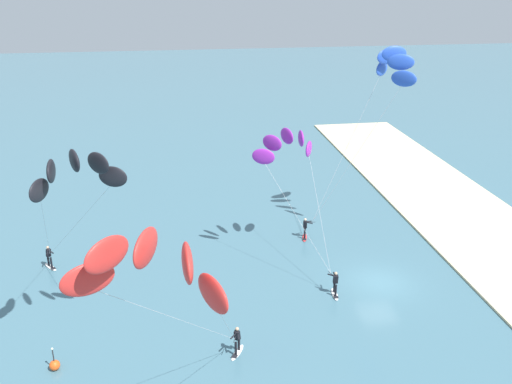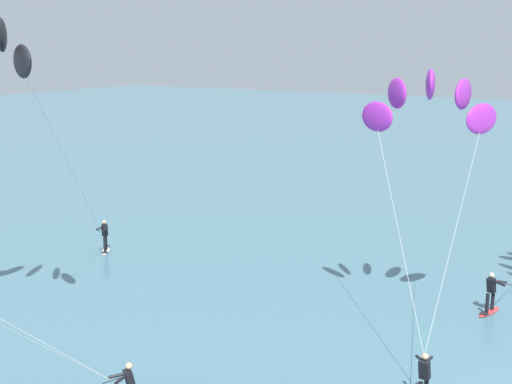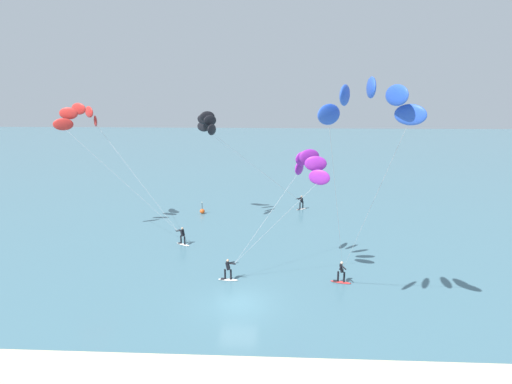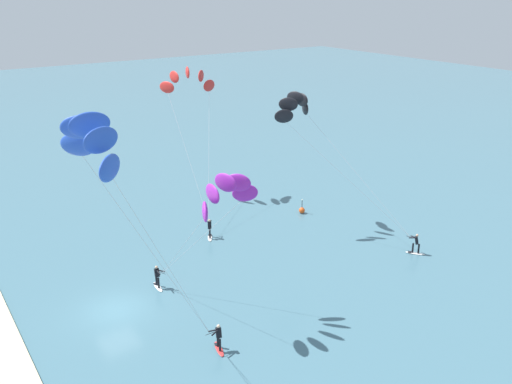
{
  "view_description": "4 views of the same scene",
  "coord_description": "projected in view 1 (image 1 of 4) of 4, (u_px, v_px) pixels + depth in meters",
  "views": [
    {
      "loc": [
        -31.24,
        13.3,
        19.57
      ],
      "look_at": [
        1.92,
        8.11,
        6.27
      ],
      "focal_mm": 39.54,
      "sensor_mm": 36.0,
      "label": 1
    },
    {
      "loc": [
        -19.31,
        -1.89,
        10.42
      ],
      "look_at": [
        3.8,
        12.12,
        4.59
      ],
      "focal_mm": 47.99,
      "sensor_mm": 36.0,
      "label": 2
    },
    {
      "loc": [
        2.36,
        -24.99,
        14.09
      ],
      "look_at": [
        0.8,
        8.38,
        5.57
      ],
      "focal_mm": 29.23,
      "sensor_mm": 36.0,
      "label": 3
    },
    {
      "loc": [
        30.21,
        -9.53,
        19.54
      ],
      "look_at": [
        -0.46,
        11.25,
        5.61
      ],
      "focal_mm": 38.43,
      "sensor_mm": 36.0,
      "label": 4
    }
  ],
  "objects": [
    {
      "name": "ground_plane",
      "position": [
        380.0,
        282.0,
        37.82
      ],
      "size": [
        240.0,
        240.0,
        0.0
      ],
      "primitive_type": "plane",
      "color": "#426B7A"
    },
    {
      "name": "kitesurfer_nearshore",
      "position": [
        289.0,
        151.0,
        38.28
      ],
      "size": [
        8.08,
        4.84,
        9.6
      ],
      "color": "white",
      "rests_on": "ground"
    },
    {
      "name": "kitesurfer_mid_water",
      "position": [
        389.0,
        71.0,
        40.12
      ],
      "size": [
        5.74,
        7.29,
        14.57
      ],
      "color": "red",
      "rests_on": "ground"
    },
    {
      "name": "kitesurfer_far_out",
      "position": [
        154.0,
        273.0,
        17.24
      ],
      "size": [
        12.57,
        7.09,
        12.56
      ],
      "color": "white",
      "rests_on": "ground"
    },
    {
      "name": "kitesurfer_downwind",
      "position": [
        74.0,
        178.0,
        27.69
      ],
      "size": [
        12.34,
        7.29,
        11.61
      ],
      "color": "white",
      "rests_on": "ground"
    },
    {
      "name": "marker_buoy",
      "position": [
        55.0,
        365.0,
        29.45
      ],
      "size": [
        0.56,
        0.56,
        1.38
      ],
      "color": "#EA5119",
      "rests_on": "ground"
    }
  ]
}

